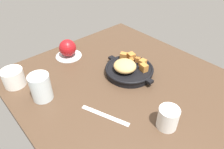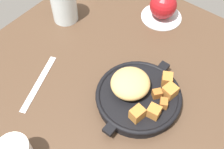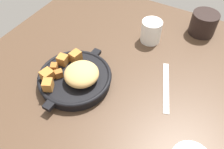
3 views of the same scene
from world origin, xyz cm
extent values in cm
cube|color=#473323|center=(0.00, 0.00, -1.20)|extent=(95.01, 83.17, 2.40)
cylinder|color=black|center=(5.37, -6.39, 1.55)|extent=(20.51, 20.51, 3.09)
torus|color=black|center=(5.37, -6.39, 2.85)|extent=(21.30, 21.30, 1.20)
cube|color=black|center=(16.83, -6.39, 2.63)|extent=(2.64, 2.40, 1.20)
cube|color=black|center=(-6.10, -6.39, 2.63)|extent=(2.64, 2.40, 1.20)
ellipsoid|color=tan|center=(5.48, -3.66, 5.39)|extent=(9.78, 9.62, 4.60)
cube|color=#A86B2D|center=(12.59, -9.81, 4.54)|extent=(3.73, 3.58, 2.89)
cube|color=#935623|center=(7.69, -10.03, 4.16)|extent=(2.77, 2.70, 2.14)
cube|color=#A86B2D|center=(2.93, -12.22, 4.50)|extent=(3.00, 3.12, 2.81)
cube|color=#A86B2D|center=(0.47, -9.59, 4.67)|extent=(3.58, 3.09, 3.16)
cube|color=#935623|center=(6.35, -12.76, 4.18)|extent=(2.76, 2.62, 2.17)
cube|color=#A86B2D|center=(9.98, -12.20, 4.56)|extent=(3.67, 3.51, 2.94)
cylinder|color=#B7BABF|center=(35.69, 5.79, 0.30)|extent=(12.83, 12.83, 0.60)
sphere|color=maroon|center=(35.69, 5.79, 4.77)|extent=(8.34, 8.34, 8.34)
cube|color=silver|center=(-6.23, 17.46, 0.18)|extent=(18.02, 8.13, 0.36)
cylinder|color=silver|center=(31.52, 34.25, 3.66)|extent=(8.66, 8.66, 7.33)
cylinder|color=silver|center=(16.66, 29.28, 5.30)|extent=(7.74, 7.74, 10.60)
cylinder|color=white|center=(-23.23, 4.98, 3.89)|extent=(6.80, 6.80, 7.78)
camera|label=1|loc=(-44.51, 48.28, 55.93)|focal=33.23mm
camera|label=2|loc=(-28.77, -24.85, 62.34)|focal=46.14mm
camera|label=3|loc=(38.62, 24.70, 53.18)|focal=37.48mm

